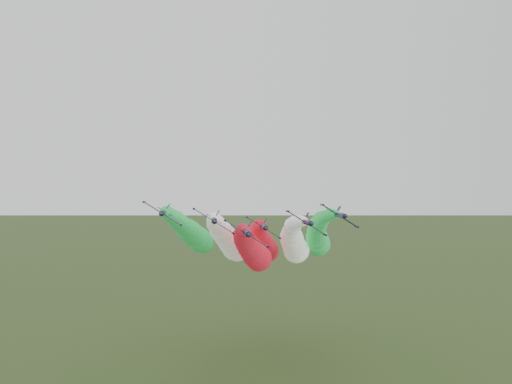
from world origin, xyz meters
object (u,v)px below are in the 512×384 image
Objects in this scene: jet_inner_right at (294,241)px; jet_trail at (263,243)px; jet_inner_left at (229,240)px; jet_lead at (252,249)px; jet_outer_right at (318,235)px; jet_outer_left at (192,233)px.

jet_inner_right is 1.01× the size of jet_trail.
jet_inner_left is 18.54m from jet_trail.
jet_lead is 25.90m from jet_outer_right.
jet_lead is 15.90m from jet_inner_right.
jet_lead is 1.00× the size of jet_inner_right.
jet_outer_right is at bearing 34.20° from jet_inner_right.
jet_inner_left is 1.00× the size of jet_trail.
jet_outer_left is at bearing 138.80° from jet_lead.
jet_outer_right reaches higher than jet_inner_right.
jet_lead is at bearing -144.04° from jet_outer_right.
jet_inner_right is at bearing -8.43° from jet_outer_left.
jet_trail is (11.09, 14.68, -2.32)m from jet_inner_left.
jet_lead is 1.00× the size of jet_outer_right.
jet_outer_left is at bearing 171.57° from jet_inner_right.
jet_outer_right is at bearing 2.15° from jet_outer_left.
jet_inner_right reaches higher than jet_trail.
jet_trail is (-15.33, 6.75, -2.70)m from jet_outer_right.
jet_inner_left is at bearing -32.70° from jet_outer_left.
jet_outer_right is at bearing 35.96° from jet_lead.
jet_inner_right is (12.67, 9.57, 0.97)m from jet_lead.
jet_trail is at bearing 75.76° from jet_lead.
jet_inner_left is at bearing 127.44° from jet_lead.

